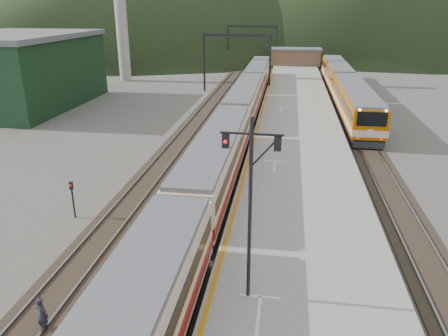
% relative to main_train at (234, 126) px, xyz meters
% --- Properties ---
extents(track_main, '(2.60, 200.00, 0.23)m').
position_rel_main_train_xyz_m(track_main, '(0.00, 10.68, -1.82)').
color(track_main, black).
rests_on(track_main, ground).
extents(track_far, '(2.60, 200.00, 0.23)m').
position_rel_main_train_xyz_m(track_far, '(-5.00, 10.68, -1.82)').
color(track_far, black).
rests_on(track_far, ground).
extents(track_second, '(2.60, 200.00, 0.23)m').
position_rel_main_train_xyz_m(track_second, '(11.50, 10.68, -1.82)').
color(track_second, black).
rests_on(track_second, ground).
extents(platform, '(8.00, 100.00, 1.00)m').
position_rel_main_train_xyz_m(platform, '(5.60, 8.68, -1.39)').
color(platform, gray).
rests_on(platform, ground).
extents(gantry_near, '(9.55, 0.25, 8.00)m').
position_rel_main_train_xyz_m(gantry_near, '(-2.85, 25.68, 3.70)').
color(gantry_near, black).
rests_on(gantry_near, ground).
extents(gantry_far, '(9.55, 0.25, 8.00)m').
position_rel_main_train_xyz_m(gantry_far, '(-2.85, 50.68, 3.70)').
color(gantry_far, black).
rests_on(gantry_far, ground).
extents(warehouse, '(14.50, 20.50, 8.60)m').
position_rel_main_train_xyz_m(warehouse, '(-28.00, 12.68, 2.43)').
color(warehouse, black).
rests_on(warehouse, ground).
extents(station_shed, '(9.40, 4.40, 3.10)m').
position_rel_main_train_xyz_m(station_shed, '(5.60, 48.68, 0.68)').
color(station_shed, brown).
rests_on(station_shed, platform).
extents(main_train, '(2.72, 74.64, 3.32)m').
position_rel_main_train_xyz_m(main_train, '(0.00, 0.00, 0.00)').
color(main_train, beige).
rests_on(main_train, track_main).
extents(second_train, '(2.98, 40.62, 3.64)m').
position_rel_main_train_xyz_m(second_train, '(11.50, 20.60, 0.16)').
color(second_train, '#B55500').
rests_on(second_train, track_second).
extents(signal_mast, '(2.20, 0.25, 7.22)m').
position_rel_main_train_xyz_m(signal_mast, '(3.30, -22.11, 3.50)').
color(signal_mast, black).
rests_on(signal_mast, platform).
extents(short_signal_b, '(0.23, 0.17, 2.27)m').
position_rel_main_train_xyz_m(short_signal_b, '(-2.07, 4.42, -0.43)').
color(short_signal_b, black).
rests_on(short_signal_b, ground).
extents(short_signal_c, '(0.26, 0.22, 2.27)m').
position_rel_main_train_xyz_m(short_signal_c, '(-7.55, -14.97, -0.43)').
color(short_signal_c, black).
rests_on(short_signal_c, ground).
extents(worker, '(0.63, 0.52, 1.50)m').
position_rel_main_train_xyz_m(worker, '(-4.34, -24.08, -1.14)').
color(worker, '#1E222E').
rests_on(worker, ground).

